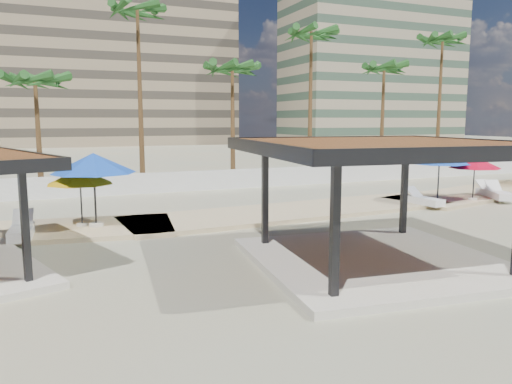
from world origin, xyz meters
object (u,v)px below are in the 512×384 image
lounger_a (21,231)px  lounger_d (498,194)px  lounger_c (492,192)px  pavilion_central (378,191)px  umbrella_c (475,162)px  lounger_b (424,200)px

lounger_a → lounger_d: (22.95, -0.01, 0.00)m
lounger_c → lounger_d: (-0.31, -0.68, 0.01)m
pavilion_central → lounger_a: (-9.92, 7.15, -1.83)m
lounger_a → lounger_d: lounger_d is taller
umbrella_c → lounger_b: 3.66m
lounger_d → pavilion_central: bearing=146.3°
pavilion_central → lounger_b: 10.94m
lounger_b → lounger_c: bearing=-88.2°
umbrella_c → pavilion_central: bearing=-147.5°
lounger_a → lounger_c: size_ratio=1.04×
umbrella_c → lounger_c: (2.07, 0.65, -1.76)m
lounger_a → lounger_b: (18.00, -0.00, -0.01)m
lounger_a → lounger_d: size_ratio=0.97×
lounger_b → pavilion_central: bearing=125.8°
lounger_a → pavilion_central: bearing=-122.6°
pavilion_central → lounger_b: (8.08, 7.14, -1.84)m
pavilion_central → umbrella_c: pavilion_central is taller
pavilion_central → lounger_c: size_ratio=3.66×
umbrella_c → lounger_d: umbrella_c is taller
lounger_b → lounger_a: bearing=84.4°
umbrella_c → lounger_b: umbrella_c is taller
lounger_c → pavilion_central: bearing=130.2°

